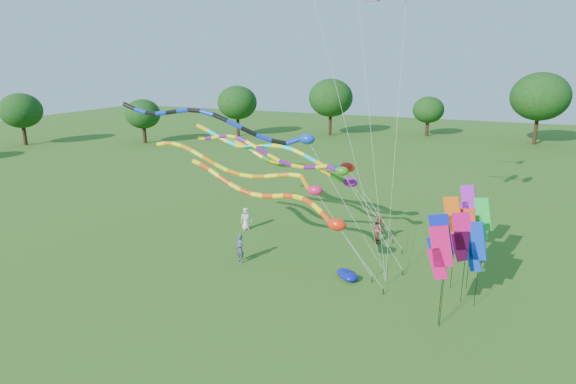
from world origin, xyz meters
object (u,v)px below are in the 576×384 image
at_px(tube_kite_red, 282,200).
at_px(person_c, 379,229).
at_px(blue_nylon_heap, 348,275).
at_px(person_a, 246,219).
at_px(person_b, 240,248).
at_px(tube_kite_orange, 252,171).

distance_m(tube_kite_red, person_c, 7.35).
height_order(tube_kite_red, blue_nylon_heap, tube_kite_red).
xyz_separation_m(tube_kite_red, person_a, (-4.44, 3.81, -2.87)).
relative_size(blue_nylon_heap, person_b, 0.81).
xyz_separation_m(blue_nylon_heap, person_b, (-6.36, -0.36, 0.66)).
distance_m(blue_nylon_heap, person_b, 6.40).
xyz_separation_m(tube_kite_orange, person_c, (6.33, 5.21, -4.34)).
bearing_deg(blue_nylon_heap, person_a, 151.62).
bearing_deg(tube_kite_red, blue_nylon_heap, 4.35).
xyz_separation_m(tube_kite_red, tube_kite_orange, (-1.84, -0.11, 1.55)).
bearing_deg(tube_kite_red, tube_kite_orange, -160.59).
bearing_deg(person_c, person_b, 120.16).
bearing_deg(person_a, tube_kite_orange, -96.09).
distance_m(tube_kite_orange, person_a, 6.45).
height_order(tube_kite_orange, blue_nylon_heap, tube_kite_orange).
distance_m(person_a, person_b, 5.57).
distance_m(tube_kite_red, tube_kite_orange, 2.41).
xyz_separation_m(blue_nylon_heap, person_c, (0.25, 5.98, 0.64)).
bearing_deg(person_b, person_c, 73.52).
bearing_deg(tube_kite_orange, blue_nylon_heap, -1.94).
relative_size(person_a, person_b, 0.89).
relative_size(tube_kite_red, person_b, 7.48).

